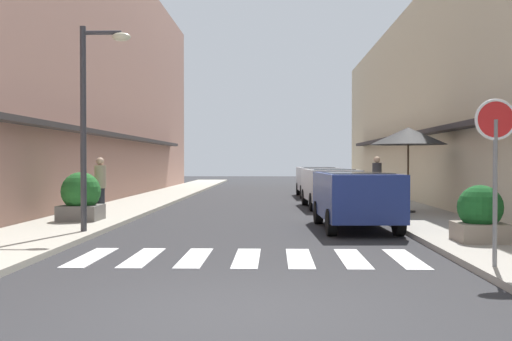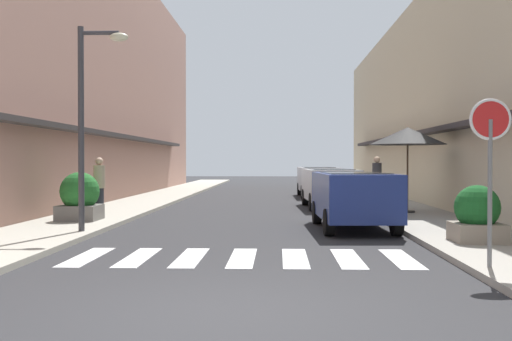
{
  "view_description": "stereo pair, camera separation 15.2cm",
  "coord_description": "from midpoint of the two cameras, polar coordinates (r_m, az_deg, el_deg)",
  "views": [
    {
      "loc": [
        0.49,
        -6.8,
        1.76
      ],
      "look_at": [
        -0.2,
        15.91,
        1.4
      ],
      "focal_mm": 41.57,
      "sensor_mm": 36.0,
      "label": 1
    },
    {
      "loc": [
        0.64,
        -6.79,
        1.76
      ],
      "look_at": [
        -0.2,
        15.91,
        1.4
      ],
      "focal_mm": 41.57,
      "sensor_mm": 36.0,
      "label": 2
    }
  ],
  "objects": [
    {
      "name": "ground_plane",
      "position": [
        23.36,
        0.74,
        -3.41
      ],
      "size": [
        90.69,
        90.69,
        0.0
      ],
      "primitive_type": "plane",
      "color": "#2B2B2D"
    },
    {
      "name": "sidewalk_left",
      "position": [
        23.98,
        -11.12,
        -3.17
      ],
      "size": [
        2.59,
        57.71,
        0.12
      ],
      "primitive_type": "cube",
      "color": "#ADA899",
      "rests_on": "ground_plane"
    },
    {
      "name": "sidewalk_right",
      "position": [
        23.75,
        12.72,
        -3.22
      ],
      "size": [
        2.59,
        57.71,
        0.12
      ],
      "primitive_type": "cube",
      "color": "#9E998E",
      "rests_on": "ground_plane"
    },
    {
      "name": "building_row_left",
      "position": [
        26.33,
        -18.78,
        9.18
      ],
      "size": [
        5.5,
        39.1,
        11.15
      ],
      "color": "#A87A6B",
      "rests_on": "ground_plane"
    },
    {
      "name": "building_row_right",
      "position": [
        25.79,
        20.68,
        6.28
      ],
      "size": [
        5.5,
        39.1,
        8.41
      ],
      "color": "beige",
      "rests_on": "ground_plane"
    },
    {
      "name": "crosswalk",
      "position": [
        10.83,
        -0.9,
        -8.41
      ],
      "size": [
        6.15,
        2.2,
        0.01
      ],
      "color": "silver",
      "rests_on": "ground_plane"
    },
    {
      "name": "parked_car_near",
      "position": [
        15.41,
        9.64,
        -2.23
      ],
      "size": [
        1.94,
        4.13,
        1.47
      ],
      "color": "navy",
      "rests_on": "ground_plane"
    },
    {
      "name": "parked_car_mid",
      "position": [
        22.33,
        7.31,
        -1.25
      ],
      "size": [
        1.97,
        4.36,
        1.47
      ],
      "color": "silver",
      "rests_on": "ground_plane"
    },
    {
      "name": "parked_car_far",
      "position": [
        29.09,
        6.1,
        -0.74
      ],
      "size": [
        1.89,
        4.46,
        1.47
      ],
      "color": "silver",
      "rests_on": "ground_plane"
    },
    {
      "name": "round_street_sign",
      "position": [
        9.9,
        22.03,
        2.92
      ],
      "size": [
        0.65,
        0.07,
        2.61
      ],
      "color": "slate",
      "rests_on": "sidewalk_right"
    },
    {
      "name": "street_lamp",
      "position": [
        14.41,
        -15.42,
        6.14
      ],
      "size": [
        1.19,
        0.28,
        4.78
      ],
      "color": "#38383D",
      "rests_on": "sidewalk_left"
    },
    {
      "name": "cafe_umbrella",
      "position": [
        19.55,
        14.6,
        3.2
      ],
      "size": [
        2.44,
        2.44,
        2.72
      ],
      "color": "#262626",
      "rests_on": "sidewalk_right"
    },
    {
      "name": "planter_corner",
      "position": [
        12.9,
        20.83,
        -4.07
      ],
      "size": [
        0.98,
        0.98,
        1.16
      ],
      "color": "gray",
      "rests_on": "sidewalk_right"
    },
    {
      "name": "planter_midblock",
      "position": [
        17.14,
        -16.36,
        -2.5
      ],
      "size": [
        1.08,
        1.08,
        1.34
      ],
      "color": "slate",
      "rests_on": "sidewalk_left"
    },
    {
      "name": "pedestrian_walking_near",
      "position": [
        22.22,
        11.75,
        -0.86
      ],
      "size": [
        0.34,
        0.34,
        1.81
      ],
      "rotation": [
        0.0,
        0.0,
        0.01
      ],
      "color": "#282B33",
      "rests_on": "sidewalk_right"
    },
    {
      "name": "pedestrian_walking_far",
      "position": [
        17.96,
        -14.61,
        -1.41
      ],
      "size": [
        0.34,
        0.34,
        1.75
      ],
      "rotation": [
        0.0,
        0.0,
        1.37
      ],
      "color": "#282B33",
      "rests_on": "sidewalk_left"
    }
  ]
}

